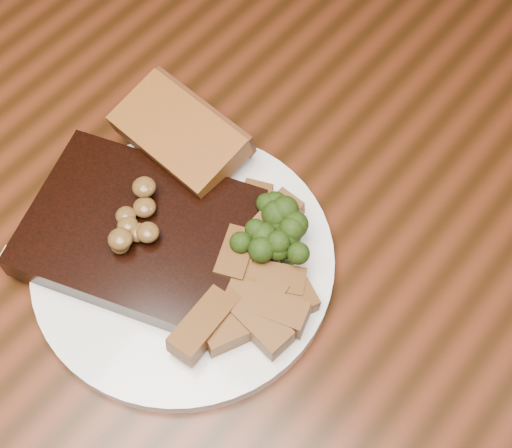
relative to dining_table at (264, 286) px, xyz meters
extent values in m
plane|color=#33190B|center=(0.00, 0.00, -0.66)|extent=(4.50, 4.50, 0.00)
cube|color=#461D0E|center=(0.00, 0.00, 0.07)|extent=(1.60, 0.90, 0.04)
cylinder|color=black|center=(-0.03, 0.56, -0.46)|extent=(0.04, 0.04, 0.39)
cylinder|color=white|center=(-0.04, -0.06, 0.10)|extent=(0.29, 0.29, 0.01)
cube|color=black|center=(-0.08, -0.07, 0.12)|extent=(0.22, 0.20, 0.03)
cube|color=beige|center=(-0.08, -0.14, 0.11)|extent=(0.15, 0.06, 0.02)
cube|color=#90521A|center=(-0.12, 0.02, 0.12)|extent=(0.12, 0.07, 0.03)
camera|label=1|loc=(0.18, -0.23, 0.66)|focal=50.00mm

